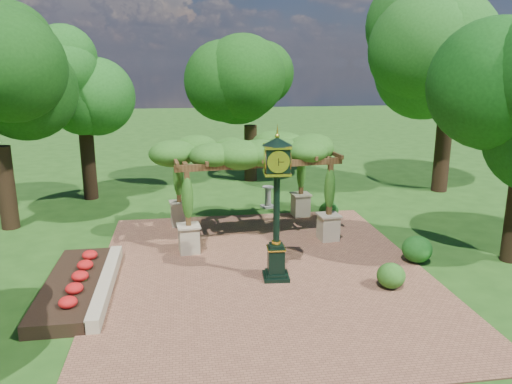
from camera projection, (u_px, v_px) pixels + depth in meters
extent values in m
plane|color=#1E4714|center=(269.00, 287.00, 14.39)|extent=(120.00, 120.00, 0.00)
cube|color=brown|center=(263.00, 273.00, 15.34)|extent=(10.00, 12.00, 0.04)
cube|color=#C6B793|center=(106.00, 284.00, 14.15)|extent=(0.35, 5.00, 0.40)
cube|color=red|center=(74.00, 286.00, 14.02)|extent=(1.50, 5.00, 0.36)
cube|color=black|center=(276.00, 276.00, 14.89)|extent=(0.81, 0.81, 0.11)
cube|color=black|center=(276.00, 260.00, 14.76)|extent=(0.51, 0.51, 0.85)
cube|color=yellow|center=(276.00, 248.00, 14.66)|extent=(0.57, 0.57, 0.04)
cylinder|color=black|center=(277.00, 208.00, 14.35)|extent=(0.20, 0.20, 2.18)
cube|color=black|center=(277.00, 160.00, 14.00)|extent=(0.71, 0.71, 0.66)
cylinder|color=beige|center=(279.00, 162.00, 13.67)|extent=(0.57, 0.07, 0.57)
cone|color=black|center=(277.00, 141.00, 13.87)|extent=(0.91, 0.91, 0.24)
sphere|color=yellow|center=(277.00, 136.00, 13.83)|extent=(0.13, 0.13, 0.13)
cube|color=#BAAC8A|center=(189.00, 239.00, 16.85)|extent=(0.72, 0.72, 0.91)
cube|color=#53381C|center=(188.00, 198.00, 16.49)|extent=(0.18, 0.18, 1.87)
cube|color=#BAAC8A|center=(328.00, 227.00, 18.06)|extent=(0.72, 0.72, 0.91)
cube|color=#53381C|center=(330.00, 189.00, 17.70)|extent=(0.18, 0.18, 1.87)
cube|color=#BAAC8A|center=(180.00, 214.00, 19.69)|extent=(0.72, 0.72, 0.91)
cube|color=#53381C|center=(178.00, 178.00, 19.33)|extent=(0.18, 0.18, 1.87)
cube|color=#BAAC8A|center=(301.00, 205.00, 20.90)|extent=(0.72, 0.72, 0.91)
cube|color=#53381C|center=(301.00, 172.00, 20.54)|extent=(0.18, 0.18, 1.87)
cube|color=#53381C|center=(261.00, 165.00, 16.84)|extent=(5.84, 0.73, 0.22)
cube|color=#53381C|center=(241.00, 150.00, 19.68)|extent=(5.84, 0.73, 0.22)
ellipsoid|color=#285A19|center=(251.00, 149.00, 18.19)|extent=(6.19, 4.20, 1.01)
cube|color=#9A9A92|center=(268.00, 206.00, 22.34)|extent=(0.66, 0.66, 0.10)
cylinder|color=#9A9A92|center=(268.00, 197.00, 22.23)|extent=(0.34, 0.34, 0.87)
cylinder|color=#9A9A92|center=(268.00, 187.00, 22.12)|extent=(0.63, 0.63, 0.05)
ellipsoid|color=#275C1A|center=(391.00, 276.00, 14.19)|extent=(0.93, 0.93, 0.73)
ellipsoid|color=#1A5718|center=(417.00, 249.00, 16.03)|extent=(1.10, 1.10, 0.86)
ellipsoid|color=#1E5819|center=(329.00, 210.00, 20.50)|extent=(0.81, 0.81, 0.72)
cylinder|color=black|center=(6.00, 188.00, 19.15)|extent=(0.67, 0.67, 3.24)
cylinder|color=black|center=(89.00, 166.00, 23.42)|extent=(0.66, 0.66, 3.15)
ellipsoid|color=#1A5117|center=(81.00, 77.00, 22.40)|extent=(3.34, 3.34, 4.98)
cylinder|color=#312213|center=(251.00, 153.00, 27.13)|extent=(0.69, 0.69, 3.04)
ellipsoid|color=#154310|center=(250.00, 79.00, 26.14)|extent=(4.20, 4.20, 4.80)
cylinder|color=black|center=(442.00, 153.00, 24.77)|extent=(0.77, 0.77, 3.92)
ellipsoid|color=#1D5418|center=(452.00, 47.00, 23.50)|extent=(5.39, 5.39, 6.19)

